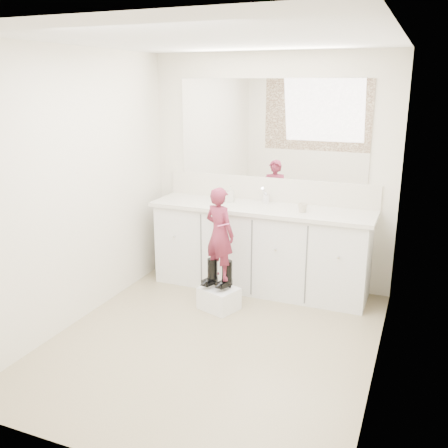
% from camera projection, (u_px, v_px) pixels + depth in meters
% --- Properties ---
extents(floor, '(3.00, 3.00, 0.00)m').
position_uv_depth(floor, '(214.00, 341.00, 4.21)').
color(floor, '#7F7253').
rests_on(floor, ground).
extents(ceiling, '(3.00, 3.00, 0.00)m').
position_uv_depth(ceiling, '(212.00, 39.00, 3.55)').
color(ceiling, white).
rests_on(ceiling, wall_back).
extents(wall_back, '(2.60, 0.00, 2.60)m').
position_uv_depth(wall_back, '(270.00, 172.00, 5.22)').
color(wall_back, beige).
rests_on(wall_back, floor).
extents(wall_front, '(2.60, 0.00, 2.60)m').
position_uv_depth(wall_front, '(96.00, 266.00, 2.55)').
color(wall_front, beige).
rests_on(wall_front, floor).
extents(wall_left, '(0.00, 3.00, 3.00)m').
position_uv_depth(wall_left, '(77.00, 189.00, 4.36)').
color(wall_left, beige).
rests_on(wall_left, floor).
extents(wall_right, '(0.00, 3.00, 3.00)m').
position_uv_depth(wall_right, '(387.00, 219.00, 3.41)').
color(wall_right, beige).
rests_on(wall_right, floor).
extents(vanity_cabinet, '(2.20, 0.55, 0.85)m').
position_uv_depth(vanity_cabinet, '(260.00, 250.00, 5.19)').
color(vanity_cabinet, silver).
rests_on(vanity_cabinet, floor).
extents(countertop, '(2.28, 0.58, 0.04)m').
position_uv_depth(countertop, '(261.00, 208.00, 5.05)').
color(countertop, beige).
rests_on(countertop, vanity_cabinet).
extents(backsplash, '(2.28, 0.03, 0.25)m').
position_uv_depth(backsplash, '(269.00, 189.00, 5.25)').
color(backsplash, beige).
rests_on(backsplash, countertop).
extents(mirror, '(2.00, 0.02, 1.00)m').
position_uv_depth(mirror, '(271.00, 129.00, 5.09)').
color(mirror, white).
rests_on(mirror, wall_back).
extents(dot_panel, '(2.00, 0.01, 1.20)m').
position_uv_depth(dot_panel, '(90.00, 179.00, 2.43)').
color(dot_panel, '#472819').
rests_on(dot_panel, wall_front).
extents(faucet, '(0.08, 0.08, 0.10)m').
position_uv_depth(faucet, '(266.00, 198.00, 5.18)').
color(faucet, silver).
rests_on(faucet, countertop).
extents(cup, '(0.11, 0.11, 0.09)m').
position_uv_depth(cup, '(302.00, 208.00, 4.82)').
color(cup, '#C3B69C').
rests_on(cup, countertop).
extents(soap_bottle, '(0.09, 0.09, 0.17)m').
position_uv_depth(soap_bottle, '(230.00, 194.00, 5.23)').
color(soap_bottle, beige).
rests_on(soap_bottle, countertop).
extents(step_stool, '(0.41, 0.37, 0.21)m').
position_uv_depth(step_stool, '(219.00, 298.00, 4.78)').
color(step_stool, white).
rests_on(step_stool, floor).
extents(boot_left, '(0.16, 0.21, 0.28)m').
position_uv_depth(boot_left, '(213.00, 273.00, 4.75)').
color(boot_left, black).
rests_on(boot_left, step_stool).
extents(boot_right, '(0.16, 0.21, 0.28)m').
position_uv_depth(boot_right, '(227.00, 275.00, 4.70)').
color(boot_right, black).
rests_on(boot_right, step_stool).
extents(toddler, '(0.37, 0.30, 0.88)m').
position_uv_depth(toddler, '(220.00, 234.00, 4.62)').
color(toddler, '#AB3457').
rests_on(toddler, step_stool).
extents(toothbrush, '(0.13, 0.06, 0.06)m').
position_uv_depth(toothbrush, '(223.00, 225.00, 4.49)').
color(toothbrush, pink).
rests_on(toothbrush, toddler).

